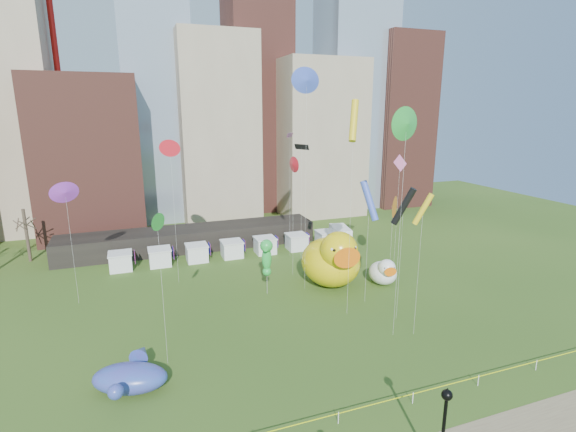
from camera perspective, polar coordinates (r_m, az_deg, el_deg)
name	(u,v)px	position (r m, az deg, el deg)	size (l,w,h in m)	color
ground	(338,424)	(32.81, 6.63, -25.52)	(160.00, 160.00, 0.00)	#2F5119
skyline	(205,105)	(84.66, -10.93, 14.14)	(101.00, 23.00, 68.00)	brown
pavilion	(191,238)	(67.67, -12.69, -2.88)	(38.00, 6.00, 3.20)	black
vendor_tents	(232,249)	(62.98, -7.38, -4.39)	(33.24, 2.80, 2.40)	white
caution_tape	(338,415)	(32.38, 6.66, -24.59)	(50.00, 0.06, 0.90)	white
big_duck	(332,259)	(52.04, 5.85, -5.70)	(7.59, 9.80, 7.33)	yellow
small_duck	(384,272)	(54.05, 12.48, -7.19)	(4.04, 4.88, 3.51)	white
seahorse_green	(267,255)	(49.14, -2.80, -5.10)	(1.89, 2.11, 6.57)	silver
seahorse_purple	(328,257)	(53.03, 5.32, -5.38)	(1.37, 1.55, 4.65)	silver
whale_inflatable	(131,376)	(36.92, -20.00, -19.18)	(6.28, 7.13, 2.48)	#443694
lamppost	(444,424)	(28.28, 19.85, -24.36)	(0.62, 0.62, 5.96)	black
box_truck	(341,236)	(68.16, 7.03, -2.67)	(3.55, 6.84, 2.77)	white
kite_0	(293,165)	(52.63, 0.68, 6.76)	(0.31, 1.93, 15.20)	silver
kite_1	(400,166)	(54.10, 14.52, 6.35)	(2.08, 0.32, 15.50)	silver
kite_2	(302,148)	(57.82, 1.83, 8.93)	(1.39, 2.20, 16.26)	silver
kite_3	(407,124)	(38.38, 15.35, 11.62)	(2.72, 1.58, 21.01)	silver
kite_4	(354,121)	(41.76, 8.66, 12.27)	(1.86, 2.31, 21.70)	silver
kite_5	(369,201)	(46.00, 10.66, 1.98)	(1.55, 2.57, 13.57)	silver
kite_6	(393,207)	(55.98, 13.69, 1.15)	(2.10, 2.27, 10.16)	silver
kite_7	(65,193)	(50.25, -27.30, 2.76)	(1.90, 1.46, 13.49)	silver
kite_8	(170,148)	(51.94, -15.25, 8.58)	(1.63, 1.48, 17.39)	silver
kite_9	(290,137)	(59.95, 0.25, 10.32)	(1.41, 1.54, 17.60)	silver
kite_10	(404,206)	(42.89, 14.98, 1.23)	(2.17, 1.88, 13.62)	silver
kite_11	(157,223)	(34.95, -16.84, -0.84)	(0.87, 1.23, 12.98)	silver
kite_12	(423,209)	(40.01, 17.36, 0.84)	(1.76, 1.31, 13.68)	silver
kite_13	(307,80)	(48.05, 2.48, 17.40)	(2.68, 1.37, 25.11)	silver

